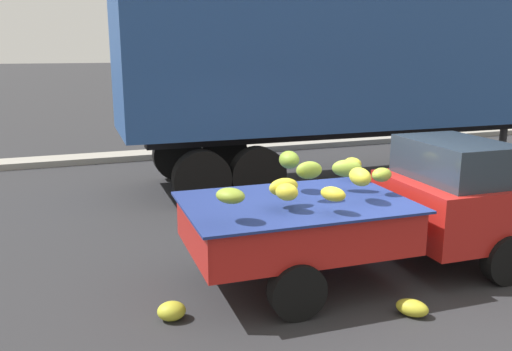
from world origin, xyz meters
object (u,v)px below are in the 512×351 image
fallen_banana_bunch_near_tailgate (172,311)px  pickup_truck (427,203)px  semi_trailer (390,64)px  fallen_banana_bunch_by_wheel (412,308)px

fallen_banana_bunch_near_tailgate → pickup_truck: bearing=4.7°
semi_trailer → fallen_banana_bunch_near_tailgate: (-6.05, -5.05, -2.44)m
semi_trailer → fallen_banana_bunch_near_tailgate: bearing=-138.5°
semi_trailer → fallen_banana_bunch_near_tailgate: 8.25m
pickup_truck → fallen_banana_bunch_by_wheel: bearing=-129.9°
fallen_banana_bunch_by_wheel → semi_trailer: bearing=58.9°
pickup_truck → semi_trailer: (2.55, 4.76, 1.66)m
pickup_truck → fallen_banana_bunch_near_tailgate: bearing=-173.4°
fallen_banana_bunch_near_tailgate → fallen_banana_bunch_by_wheel: (2.49, -0.84, -0.01)m
fallen_banana_bunch_near_tailgate → fallen_banana_bunch_by_wheel: 2.63m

